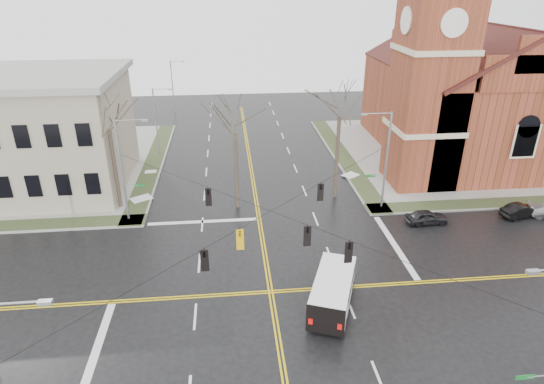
{
  "coord_description": "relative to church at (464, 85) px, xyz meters",
  "views": [
    {
      "loc": [
        -2.46,
        -25.04,
        19.25
      ],
      "look_at": [
        0.7,
        6.0,
        4.7
      ],
      "focal_mm": 30.0,
      "sensor_mm": 36.0,
      "label": 1
    }
  ],
  "objects": [
    {
      "name": "church",
      "position": [
        0.0,
        0.0,
        0.0
      ],
      "size": [
        24.28,
        27.48,
        27.5
      ],
      "color": "brown",
      "rests_on": "ground"
    },
    {
      "name": "streetlight_north_a",
      "position": [
        -35.42,
        3.22,
        -3.97
      ],
      "size": [
        2.3,
        0.2,
        8.0
      ],
      "color": "gray",
      "rests_on": "ground"
    },
    {
      "name": "span_wires",
      "position": [
        -24.76,
        -24.78,
        -2.23
      ],
      "size": [
        23.02,
        23.02,
        0.03
      ],
      "color": "black",
      "rests_on": "ground"
    },
    {
      "name": "signal_pole_nw",
      "position": [
        -36.09,
        -13.28,
        -3.48
      ],
      "size": [
        2.75,
        0.22,
        9.0
      ],
      "color": "gray",
      "rests_on": "ground"
    },
    {
      "name": "tree_nw_far",
      "position": [
        -37.45,
        -10.72,
        -0.42
      ],
      "size": [
        4.0,
        4.0,
        11.06
      ],
      "color": "#393124",
      "rests_on": "ground"
    },
    {
      "name": "tree_ne",
      "position": [
        -17.07,
        -10.52,
        0.18
      ],
      "size": [
        4.0,
        4.0,
        11.91
      ],
      "color": "#393124",
      "rests_on": "ground"
    },
    {
      "name": "parked_car_b",
      "position": [
        -1.42,
        -16.23,
        -7.82
      ],
      "size": [
        3.94,
        2.07,
        1.23
      ],
      "primitive_type": "imported",
      "rotation": [
        0.0,
        0.0,
        1.78
      ],
      "color": "black",
      "rests_on": "ground"
    },
    {
      "name": "parked_car_a",
      "position": [
        -10.31,
        -16.54,
        -7.82
      ],
      "size": [
        3.65,
        1.57,
        1.23
      ],
      "primitive_type": "imported",
      "rotation": [
        0.0,
        0.0,
        1.6
      ],
      "color": "black",
      "rests_on": "ground"
    },
    {
      "name": "traffic_signals",
      "position": [
        -24.76,
        -25.45,
        -2.98
      ],
      "size": [
        8.21,
        8.26,
        1.3
      ],
      "color": "black",
      "rests_on": "ground"
    },
    {
      "name": "sidewalks",
      "position": [
        -24.76,
        -24.78,
        -8.36
      ],
      "size": [
        80.0,
        80.0,
        0.17
      ],
      "color": "gray",
      "rests_on": "ground"
    },
    {
      "name": "road_markings",
      "position": [
        -24.76,
        -24.78,
        -8.43
      ],
      "size": [
        100.0,
        100.0,
        0.01
      ],
      "color": "gold",
      "rests_on": "ground"
    },
    {
      "name": "civic_building_a",
      "position": [
        -46.76,
        -4.78,
        -2.93
      ],
      "size": [
        18.0,
        14.0,
        11.0
      ],
      "primitive_type": "cube",
      "color": "#A0947F",
      "rests_on": "ground"
    },
    {
      "name": "signal_pole_ne",
      "position": [
        -13.44,
        -13.28,
        -3.48
      ],
      "size": [
        2.75,
        0.22,
        9.0
      ],
      "color": "gray",
      "rests_on": "ground"
    },
    {
      "name": "ground",
      "position": [
        -24.76,
        -24.78,
        -8.43
      ],
      "size": [
        120.0,
        120.0,
        0.0
      ],
      "primitive_type": "plane",
      "color": "black",
      "rests_on": "ground"
    },
    {
      "name": "tree_nw_near",
      "position": [
        -26.59,
        -11.85,
        -0.66
      ],
      "size": [
        4.0,
        4.0,
        10.73
      ],
      "color": "#393124",
      "rests_on": "ground"
    },
    {
      "name": "streetlight_north_b",
      "position": [
        -35.42,
        23.22,
        -3.97
      ],
      "size": [
        2.3,
        0.2,
        8.0
      ],
      "color": "gray",
      "rests_on": "ground"
    },
    {
      "name": "cargo_van",
      "position": [
        -20.89,
        -26.55,
        -7.1
      ],
      "size": [
        4.27,
        6.31,
        2.25
      ],
      "rotation": [
        0.0,
        0.0,
        -0.37
      ],
      "color": "white",
      "rests_on": "ground"
    }
  ]
}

